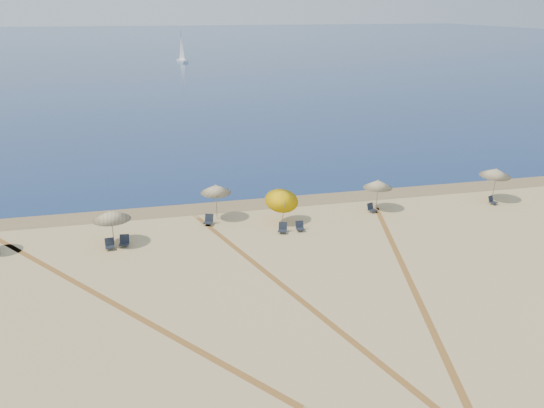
{
  "coord_description": "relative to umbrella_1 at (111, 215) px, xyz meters",
  "views": [
    {
      "loc": [
        -8.39,
        -14.64,
        14.0
      ],
      "look_at": [
        0.0,
        20.0,
        1.3
      ],
      "focal_mm": 36.85,
      "sensor_mm": 36.0,
      "label": 1
    }
  ],
  "objects": [
    {
      "name": "chair_5",
      "position": [
        10.69,
        -0.72,
        -1.61
      ],
      "size": [
        0.74,
        0.8,
        0.66
      ],
      "rotation": [
        0.0,
        0.0,
        -0.37
      ],
      "color": "black",
      "rests_on": "ground"
    },
    {
      "name": "tire_tracks",
      "position": [
        7.91,
        -8.93,
        -1.9
      ],
      "size": [
        53.06,
        42.0,
        0.0
      ],
      "color": "tan",
      "rests_on": "ground"
    },
    {
      "name": "umbrella_5",
      "position": [
        27.86,
        1.78,
        0.3
      ],
      "size": [
        2.31,
        2.34,
        2.57
      ],
      "color": "gray",
      "rests_on": "ground"
    },
    {
      "name": "umbrella_3",
      "position": [
        11.07,
        0.97,
        -0.09
      ],
      "size": [
        2.27,
        2.27,
        2.59
      ],
      "color": "gray",
      "rests_on": "ground"
    },
    {
      "name": "chair_7",
      "position": [
        17.87,
        1.53,
        -1.62
      ],
      "size": [
        0.71,
        0.76,
        0.63
      ],
      "rotation": [
        0.0,
        0.0,
        0.38
      ],
      "color": "black",
      "rests_on": "ground"
    },
    {
      "name": "sailboat_1",
      "position": [
        14.6,
        119.06,
        0.48
      ],
      "size": [
        2.62,
        5.45,
        7.86
      ],
      "rotation": [
        0.0,
        0.0,
        0.25
      ],
      "color": "white",
      "rests_on": "ocean"
    },
    {
      "name": "chair_2",
      "position": [
        -0.22,
        -0.75,
        -1.61
      ],
      "size": [
        0.59,
        0.68,
        0.65
      ],
      "rotation": [
        0.0,
        0.0,
        0.09
      ],
      "color": "black",
      "rests_on": "ground"
    },
    {
      "name": "chair_6",
      "position": [
        11.88,
        -0.65,
        -1.62
      ],
      "size": [
        0.56,
        0.65,
        0.63
      ],
      "rotation": [
        0.0,
        0.0,
        -0.08
      ],
      "color": "black",
      "rests_on": "ground"
    },
    {
      "name": "chair_4",
      "position": [
        6.17,
        1.86,
        -1.59
      ],
      "size": [
        0.79,
        0.85,
        0.69
      ],
      "rotation": [
        0.0,
        0.0,
        -0.41
      ],
      "color": "black",
      "rests_on": "ground"
    },
    {
      "name": "umbrella_2",
      "position": [
        6.87,
        2.79,
        0.29
      ],
      "size": [
        2.08,
        2.12,
        2.54
      ],
      "color": "gray",
      "rests_on": "ground"
    },
    {
      "name": "umbrella_1",
      "position": [
        0.0,
        0.0,
        0.0
      ],
      "size": [
        2.35,
        2.35,
        2.24
      ],
      "color": "gray",
      "rests_on": "ground"
    },
    {
      "name": "ocean",
      "position": [
        10.46,
        206.3,
        -1.89
      ],
      "size": [
        500.0,
        500.0,
        0.0
      ],
      "primitive_type": "plane",
      "color": "#0C2151",
      "rests_on": "ground"
    },
    {
      "name": "wet_sand",
      "position": [
        10.46,
        5.3,
        -1.89
      ],
      "size": [
        500.0,
        500.0,
        0.0
      ],
      "primitive_type": "plane",
      "color": "olive",
      "rests_on": "ground"
    },
    {
      "name": "chair_8",
      "position": [
        27.31,
        0.98,
        -1.63
      ],
      "size": [
        0.7,
        0.75,
        0.61
      ],
      "rotation": [
        0.0,
        0.0,
        0.42
      ],
      "color": "black",
      "rests_on": "ground"
    },
    {
      "name": "chair_3",
      "position": [
        0.65,
        -0.5,
        -1.59
      ],
      "size": [
        0.65,
        0.74,
        0.7
      ],
      "rotation": [
        0.0,
        0.0,
        -0.12
      ],
      "color": "black",
      "rests_on": "ground"
    },
    {
      "name": "umbrella_4",
      "position": [
        18.47,
        2.02,
        0.02
      ],
      "size": [
        2.13,
        2.13,
        2.26
      ],
      "color": "gray",
      "rests_on": "ground"
    }
  ]
}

